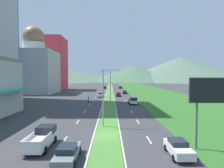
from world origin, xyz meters
TOP-DOWN VIEW (x-y plane):
  - ground_plane at (0.00, 0.00)m, footprint 600.00×600.00m
  - grass_median at (0.00, 60.00)m, footprint 3.20×240.00m
  - grass_verge_right at (20.60, 60.00)m, footprint 24.00×240.00m
  - lane_dash_left_2 at (-5.10, -1.74)m, footprint 0.16×2.80m
  - lane_dash_left_3 at (-5.10, 7.40)m, footprint 0.16×2.80m
  - lane_dash_left_4 at (-5.10, 16.53)m, footprint 0.16×2.80m
  - lane_dash_left_5 at (-5.10, 25.66)m, footprint 0.16×2.80m
  - lane_dash_left_6 at (-5.10, 34.79)m, footprint 0.16×2.80m
  - lane_dash_left_7 at (-5.10, 43.92)m, footprint 0.16×2.80m
  - lane_dash_left_8 at (-5.10, 53.05)m, footprint 0.16×2.80m
  - lane_dash_left_9 at (-5.10, 62.19)m, footprint 0.16×2.80m
  - lane_dash_left_10 at (-5.10, 71.32)m, footprint 0.16×2.80m
  - lane_dash_right_2 at (5.10, -1.74)m, footprint 0.16×2.80m
  - lane_dash_right_3 at (5.10, 7.40)m, footprint 0.16×2.80m
  - lane_dash_right_4 at (5.10, 16.53)m, footprint 0.16×2.80m
  - lane_dash_right_5 at (5.10, 25.66)m, footprint 0.16×2.80m
  - lane_dash_right_6 at (5.10, 34.79)m, footprint 0.16×2.80m
  - lane_dash_right_7 at (5.10, 43.92)m, footprint 0.16×2.80m
  - lane_dash_right_8 at (5.10, 53.05)m, footprint 0.16×2.80m
  - lane_dash_right_9 at (5.10, 62.19)m, footprint 0.16×2.80m
  - lane_dash_right_10 at (5.10, 71.32)m, footprint 0.16×2.80m
  - edge_line_median_left at (-1.75, 60.00)m, footprint 0.16×240.00m
  - edge_line_median_right at (1.75, 60.00)m, footprint 0.16×240.00m
  - domed_building at (-34.26, 61.09)m, footprint 18.88×18.88m
  - midrise_colored at (-34.69, 84.15)m, footprint 17.31×17.31m
  - hill_far_left at (-94.66, 270.73)m, footprint 202.59×202.59m
  - hill_far_center at (36.10, 260.79)m, footprint 141.41×141.41m
  - hill_far_right at (113.06, 273.73)m, footprint 205.86×205.86m
  - street_lamp_near at (-0.36, 4.25)m, footprint 2.82×0.28m
  - street_lamp_mid at (0.09, 33.57)m, footprint 3.28×0.28m
  - billboard_roadside at (11.21, -4.75)m, footprint 5.24×0.28m
  - car_0 at (6.87, 58.94)m, footprint 1.94×4.01m
  - car_2 at (6.98, -6.25)m, footprint 1.89×4.04m
  - car_3 at (-3.16, 95.15)m, footprint 1.86×4.54m
  - car_4 at (-3.21, 45.34)m, footprint 2.03×4.15m
  - car_5 at (6.93, 95.40)m, footprint 2.04×4.44m
  - car_7 at (-3.48, -7.21)m, footprint 1.93×4.78m
  - car_8 at (3.56, 48.16)m, footprint 1.87×4.06m
  - pickup_truck_0 at (-6.97, -3.89)m, footprint 2.18×5.40m
  - pickup_truck_1 at (6.70, 27.58)m, footprint 2.18×5.40m
  - motorcycle_rider at (-6.15, 31.57)m, footprint 0.36×2.00m

SIDE VIEW (x-z plane):
  - ground_plane at x=0.00m, z-range 0.00..0.00m
  - lane_dash_left_2 at x=-5.10m, z-range 0.00..0.01m
  - lane_dash_left_3 at x=-5.10m, z-range 0.00..0.01m
  - lane_dash_left_4 at x=-5.10m, z-range 0.00..0.01m
  - lane_dash_left_5 at x=-5.10m, z-range 0.00..0.01m
  - lane_dash_left_6 at x=-5.10m, z-range 0.00..0.01m
  - lane_dash_left_7 at x=-5.10m, z-range 0.00..0.01m
  - lane_dash_left_8 at x=-5.10m, z-range 0.00..0.01m
  - lane_dash_left_9 at x=-5.10m, z-range 0.00..0.01m
  - lane_dash_left_10 at x=-5.10m, z-range 0.00..0.01m
  - lane_dash_right_2 at x=5.10m, z-range 0.00..0.01m
  - lane_dash_right_3 at x=5.10m, z-range 0.00..0.01m
  - lane_dash_right_4 at x=5.10m, z-range 0.00..0.01m
  - lane_dash_right_5 at x=5.10m, z-range 0.00..0.01m
  - lane_dash_right_6 at x=5.10m, z-range 0.00..0.01m
  - lane_dash_right_7 at x=5.10m, z-range 0.00..0.01m
  - lane_dash_right_8 at x=5.10m, z-range 0.00..0.01m
  - lane_dash_right_9 at x=5.10m, z-range 0.00..0.01m
  - lane_dash_right_10 at x=5.10m, z-range 0.00..0.01m
  - edge_line_median_left at x=-1.75m, z-range 0.00..0.01m
  - edge_line_median_right at x=1.75m, z-range 0.00..0.01m
  - grass_median at x=0.00m, z-range 0.00..0.06m
  - grass_verge_right at x=20.60m, z-range 0.00..0.06m
  - car_0 at x=6.87m, z-range 0.01..1.47m
  - car_7 at x=-3.48m, z-range 0.02..1.47m
  - motorcycle_rider at x=-6.15m, z-range -0.15..1.65m
  - car_3 at x=-3.16m, z-range 0.02..1.55m
  - car_5 at x=6.93m, z-range 0.01..1.56m
  - car_2 at x=6.98m, z-range 0.02..1.55m
  - car_8 at x=3.56m, z-range 0.01..1.59m
  - car_4 at x=-3.21m, z-range 0.01..1.61m
  - pickup_truck_0 at x=-6.97m, z-range -0.02..1.98m
  - pickup_truck_1 at x=6.70m, z-range -0.02..1.98m
  - street_lamp_near at x=-0.36m, z-range 0.68..9.54m
  - street_lamp_mid at x=0.09m, z-range 0.74..10.33m
  - billboard_roadside at x=11.21m, z-range 2.02..9.59m
  - domed_building at x=-34.26m, z-range -3.46..26.89m
  - hill_far_center at x=36.10m, z-range 0.00..24.23m
  - hill_far_left at x=-94.66m, z-range 0.00..29.58m
  - midrise_colored at x=-34.69m, z-range 0.00..30.00m
  - hill_far_right at x=113.06m, z-range 0.00..39.00m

